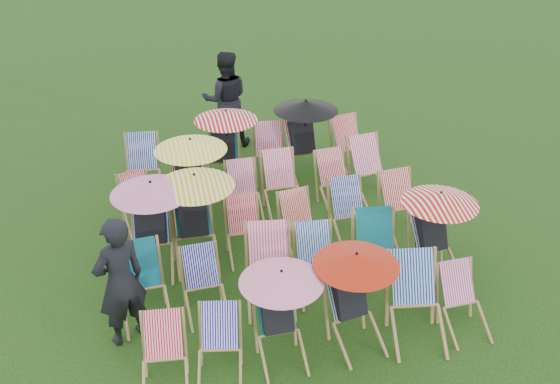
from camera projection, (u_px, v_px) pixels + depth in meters
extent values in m
plane|color=black|center=(278.00, 251.00, 9.62)|extent=(100.00, 100.00, 0.00)
cube|color=red|center=(163.00, 334.00, 7.17)|extent=(0.46, 0.36, 0.51)
cube|color=#11079F|center=(220.00, 325.00, 7.31)|extent=(0.48, 0.39, 0.50)
cube|color=#0A6933|center=(275.00, 309.00, 7.54)|extent=(0.45, 0.33, 0.52)
cube|color=black|center=(276.00, 311.00, 7.51)|extent=(0.37, 0.39, 0.55)
sphere|color=tan|center=(274.00, 288.00, 7.44)|extent=(0.19, 0.19, 0.19)
cylinder|color=black|center=(281.00, 297.00, 7.37)|extent=(0.03, 0.03, 0.64)
cone|color=pink|center=(281.00, 277.00, 7.22)|extent=(1.01, 1.01, 0.16)
cube|color=#072A92|center=(346.00, 293.00, 7.76)|extent=(0.51, 0.41, 0.55)
cube|color=black|center=(348.00, 296.00, 7.72)|extent=(0.45, 0.46, 0.57)
sphere|color=tan|center=(346.00, 272.00, 7.65)|extent=(0.20, 0.20, 0.20)
cylinder|color=black|center=(355.00, 280.00, 7.59)|extent=(0.03, 0.03, 0.67)
cone|color=#B31F0A|center=(356.00, 259.00, 7.44)|extent=(1.05, 1.05, 0.16)
cube|color=#072E99|center=(413.00, 277.00, 7.88)|extent=(0.59, 0.48, 0.64)
cube|color=#CB2884|center=(457.00, 282.00, 8.02)|extent=(0.44, 0.33, 0.51)
cube|color=#096139|center=(139.00, 264.00, 8.21)|extent=(0.52, 0.40, 0.59)
cube|color=#090797|center=(200.00, 266.00, 8.30)|extent=(0.45, 0.34, 0.52)
cube|color=#FD327F|center=(268.00, 247.00, 8.48)|extent=(0.58, 0.47, 0.63)
cube|color=#0836AE|center=(314.00, 244.00, 8.67)|extent=(0.50, 0.38, 0.56)
cube|color=#0B773C|center=(374.00, 231.00, 8.83)|extent=(0.57, 0.45, 0.62)
cube|color=#06118D|center=(428.00, 230.00, 8.98)|extent=(0.52, 0.41, 0.56)
cube|color=black|center=(430.00, 232.00, 8.94)|extent=(0.45, 0.46, 0.59)
sphere|color=tan|center=(429.00, 210.00, 8.86)|extent=(0.21, 0.21, 0.21)
cylinder|color=black|center=(438.00, 217.00, 8.80)|extent=(0.03, 0.03, 0.69)
cone|color=red|center=(440.00, 198.00, 8.64)|extent=(1.08, 1.08, 0.17)
cube|color=#061490|center=(151.00, 221.00, 9.11)|extent=(0.54, 0.43, 0.60)
cube|color=black|center=(151.00, 223.00, 9.07)|extent=(0.47, 0.48, 0.63)
sphere|color=tan|center=(149.00, 200.00, 9.00)|extent=(0.22, 0.22, 0.22)
cylinder|color=black|center=(153.00, 208.00, 8.90)|extent=(0.03, 0.03, 0.73)
cone|color=pink|center=(151.00, 188.00, 8.74)|extent=(1.15, 1.15, 0.18)
cube|color=#0B7635|center=(192.00, 214.00, 9.27)|extent=(0.52, 0.39, 0.60)
cube|color=black|center=(193.00, 216.00, 9.23)|extent=(0.43, 0.45, 0.63)
sphere|color=tan|center=(190.00, 193.00, 9.16)|extent=(0.22, 0.22, 0.22)
cylinder|color=black|center=(196.00, 201.00, 9.07)|extent=(0.03, 0.03, 0.74)
cone|color=#DFB40B|center=(194.00, 180.00, 8.90)|extent=(1.16, 1.16, 0.18)
cube|color=red|center=(242.00, 214.00, 9.43)|extent=(0.46, 0.34, 0.53)
cube|color=red|center=(296.00, 208.00, 9.56)|extent=(0.49, 0.39, 0.54)
cube|color=#071493|center=(347.00, 197.00, 9.79)|extent=(0.50, 0.38, 0.57)
cube|color=#BF0608|center=(397.00, 189.00, 9.97)|extent=(0.51, 0.39, 0.58)
cube|color=red|center=(134.00, 189.00, 10.13)|extent=(0.49, 0.40, 0.51)
cube|color=red|center=(189.00, 176.00, 10.29)|extent=(0.53, 0.40, 0.61)
cube|color=black|center=(189.00, 178.00, 10.25)|extent=(0.44, 0.46, 0.64)
sphere|color=tan|center=(187.00, 157.00, 10.17)|extent=(0.22, 0.22, 0.22)
cylinder|color=black|center=(192.00, 164.00, 10.08)|extent=(0.03, 0.03, 0.75)
cone|color=#FFE80D|center=(190.00, 144.00, 9.92)|extent=(1.17, 1.17, 0.18)
cube|color=#E02C74|center=(241.00, 177.00, 10.45)|extent=(0.45, 0.33, 0.54)
cube|color=#F93170|center=(279.00, 168.00, 10.57)|extent=(0.50, 0.37, 0.60)
cube|color=red|center=(331.00, 166.00, 10.74)|extent=(0.50, 0.39, 0.56)
cube|color=#CA2862|center=(366.00, 154.00, 10.97)|extent=(0.58, 0.46, 0.63)
cube|color=navy|center=(142.00, 151.00, 11.13)|extent=(0.55, 0.43, 0.61)
cube|color=#07099D|center=(188.00, 155.00, 11.24)|extent=(0.47, 0.38, 0.51)
cube|color=#0A6E41|center=(224.00, 144.00, 11.43)|extent=(0.56, 0.45, 0.59)
cube|color=black|center=(224.00, 145.00, 11.38)|extent=(0.49, 0.50, 0.62)
sphere|color=tan|center=(223.00, 127.00, 11.31)|extent=(0.22, 0.22, 0.22)
cylinder|color=black|center=(226.00, 133.00, 11.21)|extent=(0.03, 0.03, 0.72)
cone|color=#BF090C|center=(226.00, 115.00, 11.05)|extent=(1.14, 1.14, 0.18)
cube|color=#E12D6E|center=(269.00, 139.00, 11.64)|extent=(0.54, 0.43, 0.59)
cube|color=red|center=(300.00, 136.00, 11.67)|extent=(0.55, 0.42, 0.62)
cube|color=black|center=(301.00, 137.00, 11.63)|extent=(0.47, 0.48, 0.65)
sphere|color=tan|center=(299.00, 118.00, 11.55)|extent=(0.23, 0.23, 0.23)
cylinder|color=black|center=(305.00, 123.00, 11.47)|extent=(0.03, 0.03, 0.76)
cone|color=black|center=(306.00, 105.00, 11.30)|extent=(1.19, 1.19, 0.18)
cube|color=red|center=(346.00, 132.00, 11.87)|extent=(0.57, 0.47, 0.60)
imported|color=black|center=(120.00, 282.00, 7.51)|extent=(0.77, 0.67, 1.78)
imported|color=black|center=(226.00, 99.00, 12.51)|extent=(1.03, 0.84, 1.96)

